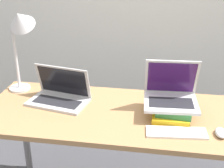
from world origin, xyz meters
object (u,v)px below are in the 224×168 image
at_px(laptop_on_books, 171,94).
at_px(desk_lamp, 20,29).
at_px(laptop_left, 60,95).
at_px(book_stack, 172,110).
at_px(mouse, 221,133).
at_px(wireless_keyboard, 176,132).

xyz_separation_m(laptop_on_books, desk_lamp, (-0.94, 0.13, 0.31)).
relative_size(laptop_left, desk_lamp, 0.68).
bearing_deg(laptop_on_books, book_stack, -63.06).
bearing_deg(book_stack, mouse, -34.74).
xyz_separation_m(wireless_keyboard, mouse, (0.23, 0.02, 0.01)).
distance_m(laptop_left, book_stack, 0.70).
relative_size(book_stack, laptop_on_books, 0.85).
bearing_deg(book_stack, laptop_on_books, 116.94).
bearing_deg(desk_lamp, mouse, -15.51).
bearing_deg(book_stack, wireless_keyboard, -83.78).
height_order(book_stack, laptop_on_books, laptop_on_books).
relative_size(book_stack, desk_lamp, 0.47).
bearing_deg(desk_lamp, wireless_keyboard, -19.90).
bearing_deg(mouse, book_stack, 145.26).
bearing_deg(laptop_on_books, mouse, -37.35).
distance_m(book_stack, laptop_on_books, 0.09).
bearing_deg(book_stack, laptop_left, 174.76).
bearing_deg(wireless_keyboard, desk_lamp, 160.10).
xyz_separation_m(mouse, desk_lamp, (-1.20, 0.33, 0.41)).
relative_size(laptop_left, laptop_on_books, 1.25).
bearing_deg(laptop_left, mouse, -14.01).
bearing_deg(wireless_keyboard, laptop_left, 160.41).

